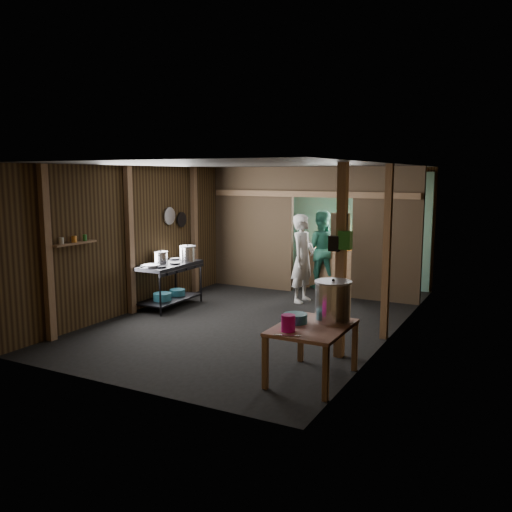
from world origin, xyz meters
The scene contains 42 objects.
floor centered at (0.00, 0.00, 0.00)m, with size 4.50×7.00×0.00m, color black.
ceiling centered at (0.00, 0.00, 2.60)m, with size 4.50×7.00×0.00m, color #332F2C.
wall_back centered at (0.00, 3.50, 1.30)m, with size 4.50×0.00×2.60m, color #49361B.
wall_front centered at (0.00, -3.50, 1.30)m, with size 4.50×0.00×2.60m, color #49361B.
wall_left centered at (-2.25, 0.00, 1.30)m, with size 0.00×7.00×2.60m, color #49361B.
wall_right centered at (2.25, 0.00, 1.30)m, with size 0.00×7.00×2.60m, color #49361B.
partition_left centered at (-1.32, 2.20, 1.30)m, with size 1.85×0.10×2.60m, color #4C3C26.
partition_right centered at (1.57, 2.20, 1.30)m, with size 1.35×0.10×2.60m, color #4C3C26.
partition_header centered at (0.25, 2.20, 2.30)m, with size 1.30×0.10×0.60m, color #4C3C26.
turquoise_panel centered at (0.00, 3.44, 1.25)m, with size 4.40×0.06×2.50m, color #65B3A7.
back_counter centered at (0.30, 2.95, 0.42)m, with size 1.20×0.50×0.85m, color #9C7C5B.
wall_clock centered at (0.25, 3.40, 1.90)m, with size 0.20×0.20×0.03m, color silver.
post_left_a centered at (-2.18, -2.60, 1.30)m, with size 0.10×0.12×2.60m, color #9C7C5B.
post_left_b centered at (-2.18, -0.80, 1.30)m, with size 0.10×0.12×2.60m, color #9C7C5B.
post_left_c centered at (-2.18, 1.20, 1.30)m, with size 0.10×0.12×2.60m, color #9C7C5B.
post_right centered at (2.18, -0.20, 1.30)m, with size 0.10×0.12×2.60m, color #9C7C5B.
post_free centered at (1.85, -1.30, 1.30)m, with size 0.12×0.12×2.60m, color #9C7C5B.
cross_beam centered at (0.00, 2.15, 2.05)m, with size 4.40×0.12×0.12m, color #9C7C5B.
pan_lid_big centered at (-2.21, 0.40, 1.65)m, with size 0.34×0.34×0.03m, color gray.
pan_lid_small centered at (-2.21, 0.80, 1.55)m, with size 0.30×0.30×0.03m, color black.
wall_shelf centered at (-2.15, -2.10, 1.40)m, with size 0.14×0.80×0.03m, color #9C7C5B.
jar_white centered at (-2.15, -2.35, 1.47)m, with size 0.07×0.07×0.10m, color silver.
jar_yellow centered at (-2.15, -2.10, 1.47)m, with size 0.08×0.08×0.10m, color orange.
jar_green centered at (-2.15, -1.88, 1.47)m, with size 0.06×0.06×0.10m, color #298630.
bag_white centered at (1.80, -1.22, 1.78)m, with size 0.22×0.15×0.32m, color silver.
bag_green centered at (1.92, -1.36, 1.60)m, with size 0.16×0.12×0.24m, color #298630.
bag_black centered at (1.78, -1.38, 1.55)m, with size 0.14×0.10×0.20m, color black.
gas_range centered at (-1.88, -0.12, 0.41)m, with size 0.71×1.39×0.82m, color black, non-canonical shape.
prep_table centered at (1.83, -2.24, 0.33)m, with size 0.82×1.12×0.66m, color tan, non-canonical shape.
stove_pot_large centered at (-1.71, 0.27, 0.95)m, with size 0.31×0.31×0.31m, color silver, non-canonical shape.
stove_pot_med centered at (-2.05, -0.11, 0.91)m, with size 0.27×0.27×0.23m, color silver, non-canonical shape.
frying_pan centered at (-1.88, -0.61, 0.84)m, with size 0.30×0.52×0.07m, color gray, non-canonical shape.
blue_tub_front centered at (-1.88, -0.31, 0.23)m, with size 0.33×0.33×0.14m, color #246478.
blue_tub_back centered at (-1.88, 0.15, 0.22)m, with size 0.29×0.29×0.12m, color #246478.
stock_pot centered at (1.98, -1.95, 0.91)m, with size 0.45×0.45×0.53m, color silver, non-canonical shape.
wash_basin centered at (1.59, -2.21, 0.72)m, with size 0.30×0.30×0.11m, color #246478.
pink_bucket centered at (1.67, -2.58, 0.76)m, with size 0.16×0.16×0.19m, color #CE0984.
knife centered at (1.73, -2.75, 0.67)m, with size 0.30×0.04×0.01m, color silver.
yellow_tub centered at (0.57, 2.95, 0.94)m, with size 0.32×0.32×0.18m, color orange.
red_cup centered at (-0.09, 2.95, 0.93)m, with size 0.13×0.13×0.15m, color red.
cook centered at (0.17, 1.41, 0.85)m, with size 0.62×0.41×1.70m, color silver.
worker_back centered at (-0.01, 2.81, 0.84)m, with size 0.81×0.63×1.68m, color #29715D.
Camera 1 is at (4.11, -8.04, 2.45)m, focal length 37.75 mm.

